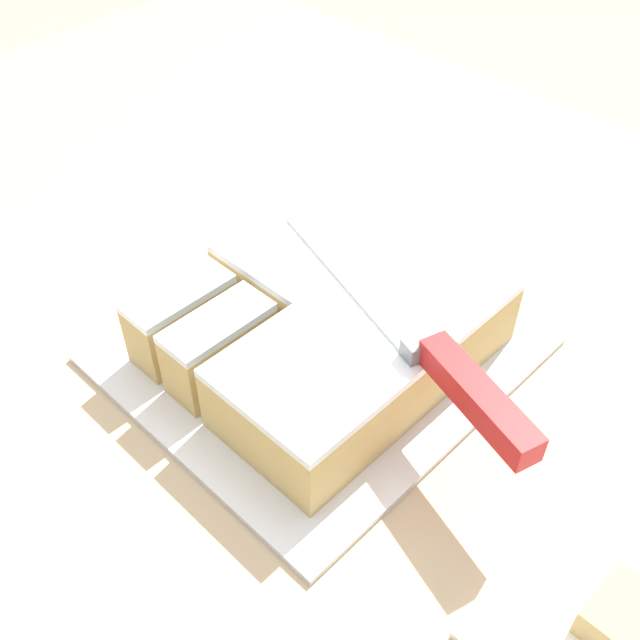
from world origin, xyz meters
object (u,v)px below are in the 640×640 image
object	(u,v)px
cake_board	(320,349)
knife	(441,366)
cake	(327,320)
brownie	(629,622)

from	to	relation	value
cake_board	knife	xyz separation A→B (m)	(0.12, -0.00, 0.07)
knife	cake	bearing A→B (deg)	13.38
brownie	cake_board	bearing A→B (deg)	171.85
cake_board	cake	bearing A→B (deg)	47.77
cake	cake_board	bearing A→B (deg)	-132.23
cake	brownie	world-z (taller)	cake
cake_board	cake	size ratio (longest dim) A/B	1.27
cake_board	brownie	bearing A→B (deg)	-8.15
cake_board	knife	size ratio (longest dim) A/B	1.04
cake_board	knife	world-z (taller)	knife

